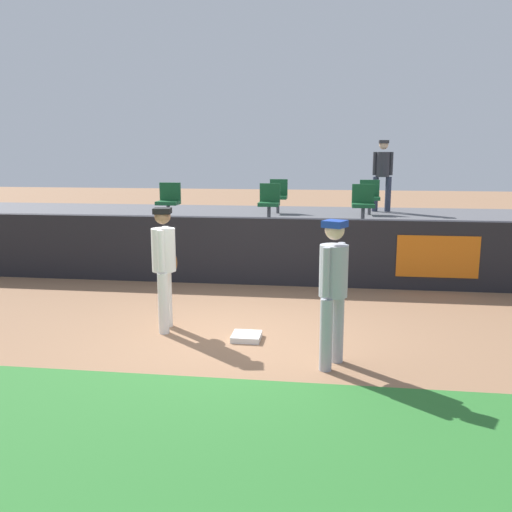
# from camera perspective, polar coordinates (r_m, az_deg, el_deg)

# --- Properties ---
(ground_plane) EXTENTS (60.00, 60.00, 0.00)m
(ground_plane) POSITION_cam_1_polar(r_m,az_deg,el_deg) (7.85, -2.73, -8.48)
(ground_plane) COLOR #936B4C
(grass_foreground_strip) EXTENTS (18.00, 2.80, 0.01)m
(grass_foreground_strip) POSITION_cam_1_polar(r_m,az_deg,el_deg) (5.35, -8.41, -18.26)
(grass_foreground_strip) COLOR #2D722D
(grass_foreground_strip) RESTS_ON ground_plane
(first_base) EXTENTS (0.40, 0.40, 0.08)m
(first_base) POSITION_cam_1_polar(r_m,az_deg,el_deg) (7.76, -1.00, -8.37)
(first_base) COLOR white
(first_base) RESTS_ON ground_plane
(player_fielder_home) EXTENTS (0.38, 0.58, 1.80)m
(player_fielder_home) POSITION_cam_1_polar(r_m,az_deg,el_deg) (8.04, -9.50, -0.46)
(player_fielder_home) COLOR white
(player_fielder_home) RESTS_ON ground_plane
(player_runner_visitor) EXTENTS (0.46, 0.46, 1.80)m
(player_runner_visitor) POSITION_cam_1_polar(r_m,az_deg,el_deg) (6.62, 8.03, -2.83)
(player_runner_visitor) COLOR #9EA3AD
(player_runner_visitor) RESTS_ON ground_plane
(field_wall) EXTENTS (18.00, 0.26, 1.32)m
(field_wall) POSITION_cam_1_polar(r_m,az_deg,el_deg) (10.77, 0.42, 0.51)
(field_wall) COLOR black
(field_wall) RESTS_ON ground_plane
(bleacher_platform) EXTENTS (18.00, 4.80, 1.05)m
(bleacher_platform) POSITION_cam_1_polar(r_m,az_deg,el_deg) (13.31, 1.75, 1.93)
(bleacher_platform) COLOR #59595E
(bleacher_platform) RESTS_ON ground_plane
(seat_front_right) EXTENTS (0.48, 0.44, 0.84)m
(seat_front_right) POSITION_cam_1_polar(r_m,az_deg,el_deg) (12.02, 11.06, 5.56)
(seat_front_right) COLOR #4C4C51
(seat_front_right) RESTS_ON bleacher_platform
(seat_back_center) EXTENTS (0.45, 0.44, 0.84)m
(seat_back_center) POSITION_cam_1_polar(r_m,az_deg,el_deg) (13.85, 2.32, 6.43)
(seat_back_center) COLOR #4C4C51
(seat_back_center) RESTS_ON bleacher_platform
(seat_front_left) EXTENTS (0.48, 0.44, 0.84)m
(seat_front_left) POSITION_cam_1_polar(r_m,az_deg,el_deg) (12.52, -9.04, 5.84)
(seat_front_left) COLOR #4C4C51
(seat_front_left) RESTS_ON bleacher_platform
(seat_back_right) EXTENTS (0.48, 0.44, 0.84)m
(seat_back_right) POSITION_cam_1_polar(r_m,az_deg,el_deg) (13.83, 11.72, 6.21)
(seat_back_right) COLOR #4C4C51
(seat_back_right) RESTS_ON bleacher_platform
(seat_front_center) EXTENTS (0.45, 0.44, 0.84)m
(seat_front_center) POSITION_cam_1_polar(r_m,az_deg,el_deg) (12.07, 1.39, 5.77)
(seat_front_center) COLOR #4C4C51
(seat_front_center) RESTS_ON bleacher_platform
(spectator_hooded) EXTENTS (0.51, 0.35, 1.81)m
(spectator_hooded) POSITION_cam_1_polar(r_m,az_deg,el_deg) (14.52, 13.01, 8.64)
(spectator_hooded) COLOR #33384C
(spectator_hooded) RESTS_ON bleacher_platform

